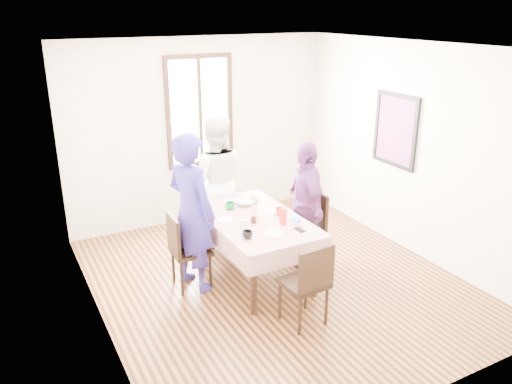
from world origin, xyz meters
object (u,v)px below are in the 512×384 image
at_px(dining_table, 254,248).
at_px(chair_far, 217,211).
at_px(chair_right, 304,228).
at_px(person_far, 217,182).
at_px(person_left, 190,213).
at_px(person_right, 304,204).
at_px(chair_left, 191,250).
at_px(chair_near, 304,282).

height_order(dining_table, chair_far, chair_far).
distance_m(chair_right, person_far, 1.33).
relative_size(chair_far, person_left, 0.50).
height_order(dining_table, person_right, person_right).
height_order(chair_left, person_left, person_left).
relative_size(dining_table, person_left, 0.85).
relative_size(chair_left, person_far, 0.51).
bearing_deg(chair_right, chair_far, 38.92).
bearing_deg(chair_right, dining_table, 96.66).
relative_size(person_left, person_right, 1.16).
xyz_separation_m(chair_right, person_far, (-0.75, 1.01, 0.44)).
height_order(chair_right, person_right, person_right).
bearing_deg(chair_right, person_left, 89.11).
distance_m(chair_far, person_far, 0.44).
xyz_separation_m(chair_far, person_left, (-0.73, -0.93, 0.46)).
xyz_separation_m(dining_table, chair_far, (-0.00, 1.07, 0.08)).
xyz_separation_m(chair_left, person_right, (1.47, -0.10, 0.33)).
distance_m(dining_table, chair_near, 1.08).
bearing_deg(dining_table, chair_left, 168.88).
height_order(dining_table, person_far, person_far).
bearing_deg(person_left, person_right, -114.74).
bearing_deg(person_far, chair_near, 112.89).
bearing_deg(chair_right, chair_left, 89.16).
bearing_deg(person_right, chair_near, -21.27).
distance_m(chair_right, person_right, 0.33).
xyz_separation_m(chair_left, chair_right, (1.49, -0.10, 0.00)).
distance_m(chair_left, chair_far, 1.19).
bearing_deg(chair_left, dining_table, 81.96).
relative_size(chair_far, person_right, 0.58).
bearing_deg(chair_near, person_left, 116.39).
bearing_deg(chair_near, dining_table, 85.67).
distance_m(chair_near, person_left, 1.49).
xyz_separation_m(chair_right, chair_near, (-0.75, -1.12, 0.00)).
relative_size(chair_right, person_far, 0.51).
height_order(chair_right, chair_far, same).
distance_m(dining_table, person_left, 0.92).
xyz_separation_m(dining_table, person_far, (0.00, 1.05, 0.52)).
bearing_deg(person_left, dining_table, -122.31).
height_order(chair_near, person_right, person_right).
bearing_deg(person_right, person_left, -82.26).
xyz_separation_m(chair_right, person_right, (-0.02, 0.00, 0.33)).
xyz_separation_m(chair_near, person_far, (0.00, 2.13, 0.44)).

